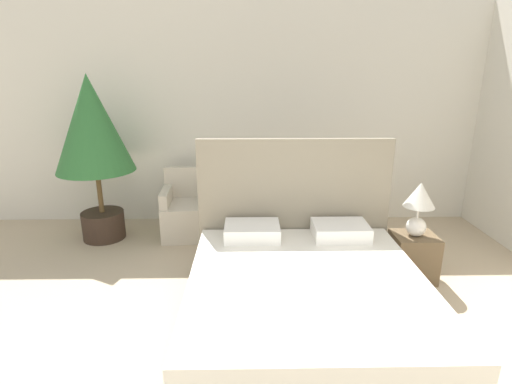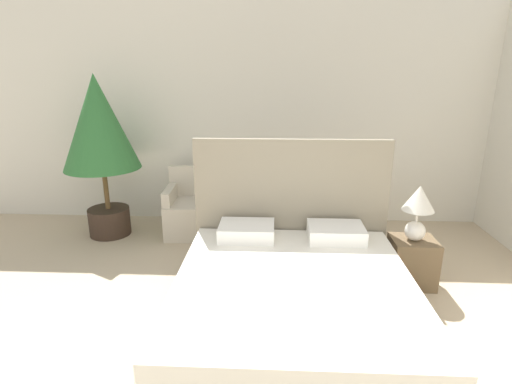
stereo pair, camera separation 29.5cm
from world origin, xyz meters
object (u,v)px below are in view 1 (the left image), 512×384
at_px(table_lamp, 419,203).
at_px(side_table, 226,218).
at_px(armchair_near_window_right, 264,214).
at_px(armchair_near_window_left, 188,214).
at_px(potted_palm, 93,133).
at_px(nightstand, 413,257).
at_px(bed, 305,293).

bearing_deg(table_lamp, side_table, 149.49).
bearing_deg(armchair_near_window_right, table_lamp, -37.31).
xyz_separation_m(armchair_near_window_left, side_table, (0.48, -0.05, -0.03)).
xyz_separation_m(armchair_near_window_left, potted_palm, (-1.06, -0.07, 1.05)).
height_order(nightstand, side_table, side_table).
distance_m(nightstand, side_table, 2.24).
bearing_deg(nightstand, armchair_near_window_right, 141.18).
height_order(armchair_near_window_left, side_table, armchair_near_window_left).
height_order(potted_palm, nightstand, potted_palm).
bearing_deg(side_table, armchair_near_window_left, 173.87).
bearing_deg(armchair_near_window_right, side_table, -171.83).
height_order(armchair_near_window_left, armchair_near_window_right, same).
relative_size(armchair_near_window_left, nightstand, 1.76).
relative_size(table_lamp, side_table, 1.10).
height_order(armchair_near_window_left, potted_palm, potted_palm).
distance_m(armchair_near_window_right, potted_palm, 2.28).
bearing_deg(side_table, table_lamp, -30.51).
xyz_separation_m(armchair_near_window_left, nightstand, (2.42, -1.17, -0.04)).
bearing_deg(armchair_near_window_left, armchair_near_window_right, -3.12).
height_order(armchair_near_window_right, nightstand, armchair_near_window_right).
bearing_deg(bed, side_table, 111.81).
bearing_deg(nightstand, armchair_near_window_left, 154.11).
xyz_separation_m(bed, armchair_near_window_left, (-1.23, 1.92, -0.01)).
relative_size(bed, side_table, 4.19).
relative_size(bed, armchair_near_window_left, 2.47).
relative_size(bed, armchair_near_window_right, 2.47).
relative_size(armchair_near_window_right, nightstand, 1.76).
relative_size(bed, nightstand, 4.34).
distance_m(armchair_near_window_left, table_lamp, 2.74).
bearing_deg(armchair_near_window_right, bed, -80.04).
xyz_separation_m(armchair_near_window_right, potted_palm, (-2.02, -0.07, 1.05)).
bearing_deg(side_table, bed, -68.19).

